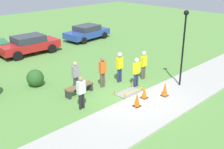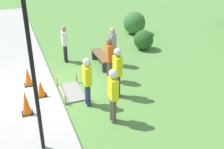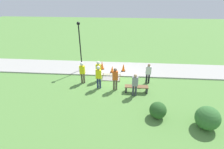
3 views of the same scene
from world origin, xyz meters
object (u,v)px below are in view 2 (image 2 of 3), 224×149
object	(u,v)px
traffic_cone_sidewalk_edge	(26,103)
bystander_in_white_shirt	(113,44)
park_bench	(101,58)
worker_assistant	(117,68)
worker_trainee	(87,78)
worker_supervisor	(113,91)
bystander_in_gray_shirt	(65,42)
traffic_cone_near_patch	(28,77)
bystander_in_orange_shirt	(109,57)
traffic_cone_far_patch	(41,88)
lamppost_near	(30,52)

from	to	relation	value
traffic_cone_sidewalk_edge	bystander_in_white_shirt	xyz separation A→B (m)	(-2.79, 3.97, 0.47)
traffic_cone_sidewalk_edge	park_bench	xyz separation A→B (m)	(-2.96, 3.49, -0.15)
park_bench	worker_assistant	world-z (taller)	worker_assistant
park_bench	worker_trainee	distance (m)	3.40
worker_supervisor	bystander_in_gray_shirt	world-z (taller)	worker_supervisor
bystander_in_gray_shirt	bystander_in_white_shirt	distance (m)	2.17
traffic_cone_near_patch	traffic_cone_sidewalk_edge	distance (m)	1.96
worker_assistant	worker_trainee	xyz separation A→B (m)	(0.18, -1.14, -0.09)
traffic_cone_near_patch	worker_assistant	xyz separation A→B (m)	(1.79, 2.90, 0.65)
worker_supervisor	worker_trainee	distance (m)	1.28
traffic_cone_near_patch	park_bench	size ratio (longest dim) A/B	0.43
traffic_cone_sidewalk_edge	bystander_in_orange_shirt	bearing A→B (deg)	112.90
traffic_cone_far_patch	worker_trainee	distance (m)	1.85
bystander_in_orange_shirt	bystander_in_gray_shirt	xyz separation A→B (m)	(-2.51, -1.20, -0.07)
worker_trainee	traffic_cone_sidewalk_edge	bearing A→B (deg)	-90.59
park_bench	bystander_in_orange_shirt	distance (m)	1.71
park_bench	bystander_in_white_shirt	size ratio (longest dim) A/B	0.99
traffic_cone_sidewalk_edge	worker_trainee	xyz separation A→B (m)	(0.02, 2.01, 0.53)
bystander_in_gray_shirt	bystander_in_orange_shirt	bearing A→B (deg)	25.61
traffic_cone_sidewalk_edge	worker_assistant	distance (m)	3.22
traffic_cone_sidewalk_edge	bystander_in_white_shirt	world-z (taller)	bystander_in_white_shirt
lamppost_near	traffic_cone_near_patch	bearing A→B (deg)	179.76
traffic_cone_sidewalk_edge	worker_assistant	xyz separation A→B (m)	(-0.16, 3.15, 0.62)
park_bench	traffic_cone_far_patch	bearing A→B (deg)	-55.69
traffic_cone_far_patch	bystander_in_gray_shirt	xyz separation A→B (m)	(-2.93, 1.52, 0.55)
traffic_cone_far_patch	worker_trainee	bearing A→B (deg)	55.01
traffic_cone_near_patch	worker_trainee	distance (m)	2.70
park_bench	lamppost_near	world-z (taller)	lamppost_near
traffic_cone_far_patch	traffic_cone_sidewalk_edge	bearing A→B (deg)	-31.06
traffic_cone_far_patch	park_bench	world-z (taller)	traffic_cone_far_patch
park_bench	lamppost_near	xyz separation A→B (m)	(4.77, -3.26, 2.51)
worker_assistant	bystander_in_white_shirt	world-z (taller)	worker_assistant
traffic_cone_sidewalk_edge	traffic_cone_far_patch	bearing A→B (deg)	148.94
traffic_cone_far_patch	bystander_in_gray_shirt	bearing A→B (deg)	152.63
lamppost_near	bystander_in_gray_shirt	bearing A→B (deg)	161.92
bystander_in_white_shirt	bystander_in_orange_shirt	bearing A→B (deg)	-25.50
worker_assistant	bystander_in_gray_shirt	distance (m)	3.89
worker_assistant	bystander_in_white_shirt	bearing A→B (deg)	162.73
traffic_cone_near_patch	bystander_in_gray_shirt	distance (m)	2.73
worker_trainee	bystander_in_white_shirt	xyz separation A→B (m)	(-2.81, 1.96, -0.06)
traffic_cone_near_patch	worker_supervisor	distance (m)	3.91
traffic_cone_sidewalk_edge	bystander_in_gray_shirt	world-z (taller)	bystander_in_gray_shirt
worker_assistant	bystander_in_orange_shirt	xyz separation A→B (m)	(-1.23, 0.15, -0.10)
traffic_cone_sidewalk_edge	park_bench	bearing A→B (deg)	130.26
traffic_cone_sidewalk_edge	park_bench	size ratio (longest dim) A/B	0.47
traffic_cone_sidewalk_edge	worker_supervisor	xyz separation A→B (m)	(1.22, 2.46, 0.57)
traffic_cone_near_patch	worker_trainee	size ratio (longest dim) A/B	0.42
bystander_in_white_shirt	worker_supervisor	bearing A→B (deg)	-20.63
lamppost_near	bystander_in_orange_shirt	bearing A→B (deg)	136.31
traffic_cone_sidewalk_edge	bystander_in_gray_shirt	size ratio (longest dim) A/B	0.48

